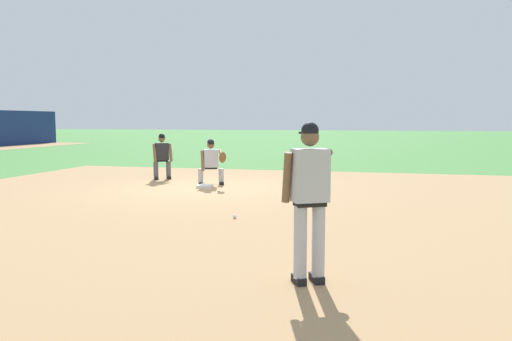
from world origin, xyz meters
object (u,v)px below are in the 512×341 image
first_base_bag (205,186)px  umpire (162,155)px  baseball (235,217)px  first_baseman (212,160)px  pitcher (310,193)px

first_base_bag → umpire: umpire is taller
first_base_bag → baseball: first_base_bag is taller
baseball → first_baseman: bearing=23.6°
pitcher → umpire: bearing=33.1°
first_base_bag → first_baseman: first_baseman is taller
pitcher → umpire: (9.03, 5.89, -0.27)m
pitcher → umpire: pitcher is taller
baseball → umpire: size_ratio=0.05×
pitcher → first_baseman: 8.88m
first_baseman → baseball: bearing=-156.4°
baseball → umpire: umpire is taller
first_base_bag → first_baseman: size_ratio=0.28×
first_baseman → pitcher: bearing=-154.1°
first_base_bag → umpire: size_ratio=0.26×
baseball → pitcher: bearing=-151.2°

